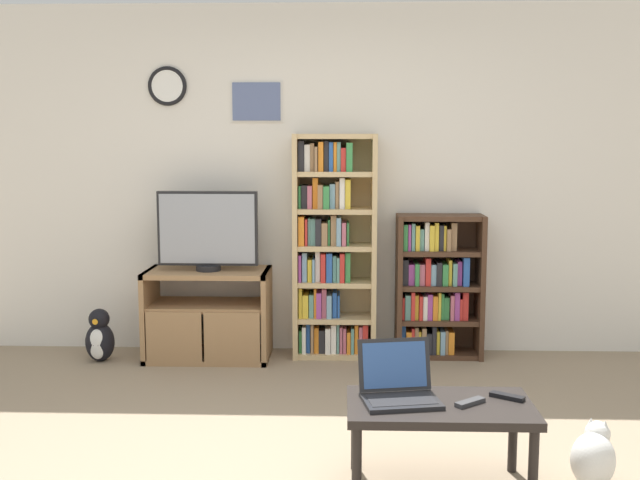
% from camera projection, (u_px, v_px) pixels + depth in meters
% --- Properties ---
extents(wall_back, '(5.65, 0.09, 2.60)m').
position_uv_depth(wall_back, '(316.00, 180.00, 5.65)').
color(wall_back, silver).
rests_on(wall_back, ground_plane).
extents(tv_stand, '(0.90, 0.48, 0.66)m').
position_uv_depth(tv_stand, '(208.00, 314.00, 5.49)').
color(tv_stand, '#9E754C').
rests_on(tv_stand, ground_plane).
extents(television, '(0.72, 0.18, 0.58)m').
position_uv_depth(television, '(208.00, 231.00, 5.40)').
color(television, black).
rests_on(television, tv_stand).
extents(bookshelf_tall, '(0.61, 0.31, 1.65)m').
position_uv_depth(bookshelf_tall, '(331.00, 249.00, 5.52)').
color(bookshelf_tall, tan).
rests_on(bookshelf_tall, ground_plane).
extents(bookshelf_short, '(0.63, 0.29, 1.06)m').
position_uv_depth(bookshelf_short, '(435.00, 287.00, 5.54)').
color(bookshelf_short, '#472D1E').
rests_on(bookshelf_short, ground_plane).
extents(coffee_table, '(0.85, 0.48, 0.41)m').
position_uv_depth(coffee_table, '(440.00, 414.00, 3.41)').
color(coffee_table, black).
rests_on(coffee_table, ground_plane).
extents(laptop, '(0.39, 0.35, 0.26)m').
position_uv_depth(laptop, '(398.00, 386.00, 3.45)').
color(laptop, '#232326').
rests_on(laptop, coffee_table).
extents(remote_near_laptop, '(0.16, 0.12, 0.02)m').
position_uv_depth(remote_near_laptop, '(507.00, 396.00, 3.46)').
color(remote_near_laptop, black).
rests_on(remote_near_laptop, coffee_table).
extents(remote_far_from_laptop, '(0.15, 0.13, 0.02)m').
position_uv_depth(remote_far_from_laptop, '(470.00, 402.00, 3.38)').
color(remote_far_from_laptop, '#38383A').
rests_on(remote_far_from_laptop, coffee_table).
extents(cat, '(0.29, 0.47, 0.31)m').
position_uv_depth(cat, '(594.00, 457.00, 3.47)').
color(cat, white).
rests_on(cat, ground_plane).
extents(penguin_figurine, '(0.21, 0.19, 0.39)m').
position_uv_depth(penguin_figurine, '(99.00, 338.00, 5.43)').
color(penguin_figurine, black).
rests_on(penguin_figurine, ground_plane).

